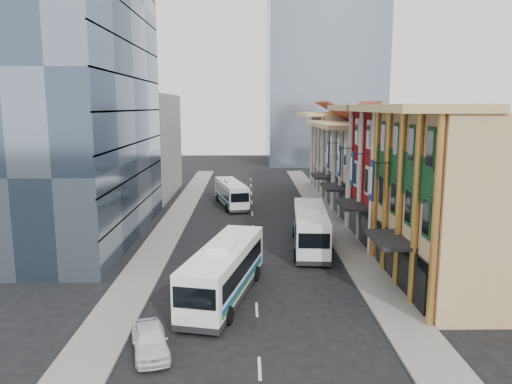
{
  "coord_description": "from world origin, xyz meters",
  "views": [
    {
      "loc": [
        -0.56,
        -28.06,
        12.36
      ],
      "look_at": [
        0.27,
        18.88,
        4.3
      ],
      "focal_mm": 35.0,
      "sensor_mm": 36.0,
      "label": 1
    }
  ],
  "objects_px": {
    "shophouse_tan": "(461,201)",
    "bus_left_near": "(224,270)",
    "bus_left_far": "(231,193)",
    "bus_right": "(310,227)",
    "sedan_left": "(150,340)",
    "office_tower": "(68,77)"
  },
  "relations": [
    {
      "from": "bus_left_near",
      "to": "bus_left_far",
      "type": "bearing_deg",
      "value": 104.09
    },
    {
      "from": "office_tower",
      "to": "bus_right",
      "type": "relative_size",
      "value": 2.52
    },
    {
      "from": "bus_left_near",
      "to": "bus_left_far",
      "type": "relative_size",
      "value": 1.13
    },
    {
      "from": "shophouse_tan",
      "to": "sedan_left",
      "type": "distance_m",
      "value": 22.29
    },
    {
      "from": "bus_left_far",
      "to": "bus_right",
      "type": "bearing_deg",
      "value": -81.18
    },
    {
      "from": "shophouse_tan",
      "to": "bus_left_far",
      "type": "height_order",
      "value": "shophouse_tan"
    },
    {
      "from": "office_tower",
      "to": "bus_right",
      "type": "xyz_separation_m",
      "value": [
        21.99,
        -4.44,
        -13.09
      ]
    },
    {
      "from": "shophouse_tan",
      "to": "bus_right",
      "type": "height_order",
      "value": "shophouse_tan"
    },
    {
      "from": "shophouse_tan",
      "to": "bus_left_near",
      "type": "xyz_separation_m",
      "value": [
        -16.07,
        -1.99,
        -4.09
      ]
    },
    {
      "from": "bus_left_far",
      "to": "bus_right",
      "type": "relative_size",
      "value": 0.89
    },
    {
      "from": "bus_left_far",
      "to": "bus_right",
      "type": "height_order",
      "value": "bus_right"
    },
    {
      "from": "bus_right",
      "to": "sedan_left",
      "type": "relative_size",
      "value": 2.79
    },
    {
      "from": "sedan_left",
      "to": "bus_left_far",
      "type": "bearing_deg",
      "value": 69.7
    },
    {
      "from": "bus_left_far",
      "to": "sedan_left",
      "type": "relative_size",
      "value": 2.48
    },
    {
      "from": "bus_left_near",
      "to": "shophouse_tan",
      "type": "bearing_deg",
      "value": 20.17
    },
    {
      "from": "bus_left_far",
      "to": "bus_left_near",
      "type": "bearing_deg",
      "value": -101.97
    },
    {
      "from": "office_tower",
      "to": "bus_left_near",
      "type": "xyz_separation_m",
      "value": [
        14.93,
        -15.99,
        -13.09
      ]
    },
    {
      "from": "shophouse_tan",
      "to": "bus_left_near",
      "type": "bearing_deg",
      "value": -172.95
    },
    {
      "from": "bus_left_near",
      "to": "bus_right",
      "type": "distance_m",
      "value": 13.54
    },
    {
      "from": "shophouse_tan",
      "to": "office_tower",
      "type": "height_order",
      "value": "office_tower"
    },
    {
      "from": "office_tower",
      "to": "bus_left_far",
      "type": "xyz_separation_m",
      "value": [
        14.41,
        14.56,
        -13.31
      ]
    },
    {
      "from": "bus_left_near",
      "to": "bus_left_far",
      "type": "distance_m",
      "value": 30.55
    }
  ]
}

